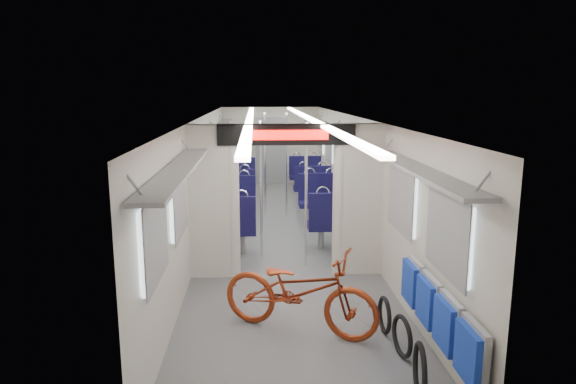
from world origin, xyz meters
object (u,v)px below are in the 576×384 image
object	(u,v)px
bike_hoop_a	(420,374)
seat_bay_far_right	(309,177)
flip_bench	(437,313)
bike_hoop_b	(402,338)
seat_bay_far_left	(237,181)
stanchion_far_left	(265,164)
stanchion_far_right	(286,164)
stanchion_near_left	(261,191)
seat_bay_near_left	(231,209)
stanchion_near_right	(306,196)
bike_hoop_c	(384,317)
seat_bay_near_right	(327,206)
bicycle	(299,291)

from	to	relation	value
bike_hoop_a	seat_bay_far_right	bearing A→B (deg)	90.50
flip_bench	bike_hoop_b	bearing A→B (deg)	144.21
seat_bay_far_left	flip_bench	bearing A→B (deg)	-73.89
flip_bench	stanchion_far_left	distance (m)	6.96
bike_hoop_a	stanchion_far_right	distance (m)	7.32
stanchion_far_right	seat_bay_far_left	bearing A→B (deg)	133.26
bike_hoop_b	stanchion_near_left	size ratio (longest dim) A/B	0.20
flip_bench	bike_hoop_a	distance (m)	0.73
bike_hoop_b	stanchion_far_left	distance (m)	6.74
seat_bay_near_left	seat_bay_far_right	bearing A→B (deg)	63.41
seat_bay_far_left	stanchion_near_right	bearing A→B (deg)	-75.14
seat_bay_far_right	stanchion_far_right	xyz separation A→B (m)	(-0.70, -1.86, 0.61)
bike_hoop_a	bike_hoop_c	world-z (taller)	bike_hoop_a
stanchion_far_right	stanchion_far_left	bearing A→B (deg)	171.00
bike_hoop_b	stanchion_near_left	distance (m)	3.84
flip_bench	stanchion_far_right	size ratio (longest dim) A/B	0.93
stanchion_near_left	stanchion_near_right	xyz separation A→B (m)	(0.70, -0.49, 0.00)
flip_bench	seat_bay_far_left	size ratio (longest dim) A/B	0.97
flip_bench	bike_hoop_b	distance (m)	0.51
seat_bay_near_right	seat_bay_far_left	distance (m)	3.47
bicycle	bike_hoop_b	bearing A→B (deg)	-96.64
bicycle	seat_bay_near_right	size ratio (longest dim) A/B	0.84
bike_hoop_c	stanchion_far_left	xyz separation A→B (m)	(-1.26, 5.99, 0.96)
stanchion_near_left	stanchion_far_right	xyz separation A→B (m)	(0.60, 3.04, 0.00)
bike_hoop_a	bike_hoop_c	bearing A→B (deg)	89.74
flip_bench	seat_bay_near_right	xyz separation A→B (m)	(-0.42, 5.00, -0.01)
seat_bay_near_right	stanchion_near_right	xyz separation A→B (m)	(-0.60, -1.86, 0.58)
bike_hoop_a	bike_hoop_c	distance (m)	1.31
seat_bay_far_left	seat_bay_far_right	size ratio (longest dim) A/B	1.08
bike_hoop_b	stanchion_near_right	size ratio (longest dim) A/B	0.20
seat_bay_near_left	seat_bay_near_right	world-z (taller)	seat_bay_near_right
stanchion_far_right	stanchion_near_right	bearing A→B (deg)	-88.44
seat_bay_near_left	seat_bay_far_right	size ratio (longest dim) A/B	1.11
bike_hoop_b	bike_hoop_c	xyz separation A→B (m)	(-0.05, 0.55, -0.01)
seat_bay_far_left	seat_bay_far_right	xyz separation A→B (m)	(1.87, 0.62, -0.02)
seat_bay_far_left	bicycle	bearing A→B (deg)	-82.17
seat_bay_near_right	stanchion_near_right	world-z (taller)	stanchion_near_right
bike_hoop_c	seat_bay_near_right	world-z (taller)	seat_bay_near_right
seat_bay_near_left	stanchion_far_left	size ratio (longest dim) A/B	0.98
bike_hoop_a	seat_bay_near_right	world-z (taller)	seat_bay_near_right
flip_bench	seat_bay_near_left	size ratio (longest dim) A/B	0.95
bicycle	seat_bay_near_left	size ratio (longest dim) A/B	0.84
bike_hoop_b	seat_bay_far_right	xyz separation A→B (m)	(-0.13, 8.33, 0.33)
bike_hoop_a	seat_bay_near_left	world-z (taller)	seat_bay_near_left
flip_bench	seat_bay_far_right	bearing A→B (deg)	92.81
bicycle	bike_hoop_a	world-z (taller)	bicycle
bicycle	stanchion_near_right	xyz separation A→B (m)	(0.30, 2.28, 0.65)
stanchion_far_left	stanchion_far_right	xyz separation A→B (m)	(0.48, -0.08, 0.00)
seat_bay_far_right	stanchion_far_left	world-z (taller)	stanchion_far_left
seat_bay_near_right	stanchion_far_right	world-z (taller)	stanchion_far_right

